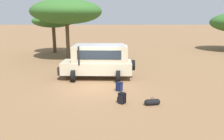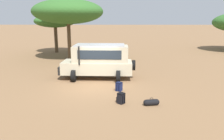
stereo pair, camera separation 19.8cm
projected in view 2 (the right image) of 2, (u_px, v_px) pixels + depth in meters
name	position (u px, v px, depth m)	size (l,w,h in m)	color
ground_plane	(98.00, 88.00, 13.59)	(320.00, 320.00, 0.00)	olive
safari_vehicle	(99.00, 60.00, 15.49)	(5.37, 2.80, 2.44)	beige
backpack_beside_front_wheel	(119.00, 87.00, 12.92)	(0.43, 0.47, 0.53)	navy
backpack_cluster_center	(121.00, 98.00, 10.98)	(0.47, 0.46, 0.55)	black
duffel_bag_low_black_case	(151.00, 102.00, 10.77)	(0.81, 0.39, 0.40)	black
acacia_tree_far_left	(55.00, 21.00, 27.12)	(5.07, 5.11, 4.72)	brown
acacia_tree_left_mid	(68.00, 12.00, 22.50)	(7.30, 6.96, 6.19)	brown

